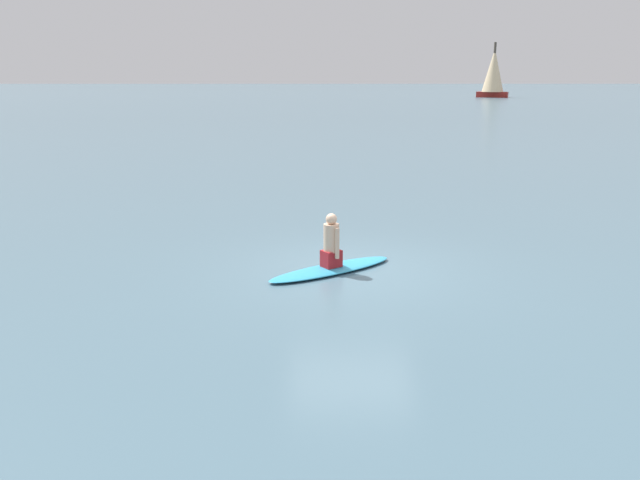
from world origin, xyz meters
name	(u,v)px	position (x,y,z in m)	size (l,w,h in m)	color
ground_plane	(352,270)	(0.00, 0.00, 0.00)	(400.00, 400.00, 0.00)	slate
surfboard	(331,269)	(-0.42, -0.12, 0.05)	(2.85, 0.67, 0.10)	#339EC6
person_paddler	(331,243)	(-0.42, -0.12, 0.58)	(0.45, 0.43, 1.06)	#A51E23
sailboat_distant	(494,72)	(25.82, 87.58, 3.72)	(4.72, 4.23, 7.98)	maroon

